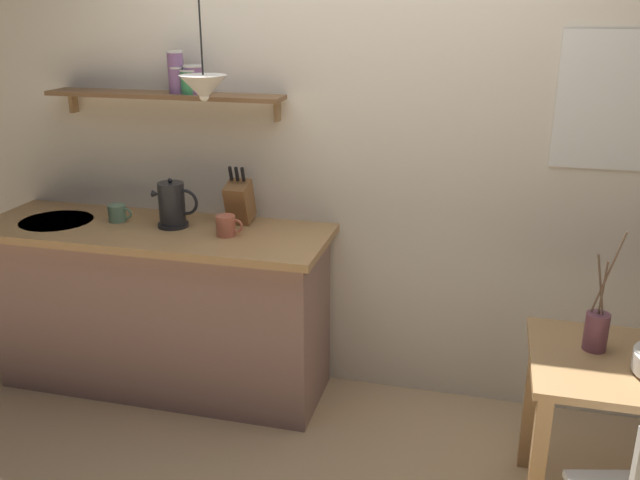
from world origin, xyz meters
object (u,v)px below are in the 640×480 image
at_px(coffee_mug_by_sink, 118,213).
at_px(coffee_mug_spare, 226,226).
at_px(twig_vase, 596,330).
at_px(knife_block, 240,201).
at_px(electric_kettle, 173,205).
at_px(pendant_lamp, 204,88).
at_px(dining_table, 635,396).

xyz_separation_m(coffee_mug_by_sink, coffee_mug_spare, (0.64, -0.08, 0.01)).
height_order(twig_vase, knife_block, knife_block).
relative_size(electric_kettle, coffee_mug_by_sink, 1.94).
xyz_separation_m(twig_vase, knife_block, (-1.69, 0.58, 0.24)).
height_order(electric_kettle, coffee_mug_by_sink, electric_kettle).
relative_size(coffee_mug_by_sink, pendant_lamp, 0.21).
distance_m(coffee_mug_spare, pendant_lamp, 0.68).
bearing_deg(pendant_lamp, electric_kettle, 153.19).
distance_m(twig_vase, coffee_mug_by_sink, 2.38).
height_order(twig_vase, electric_kettle, twig_vase).
distance_m(dining_table, coffee_mug_by_sink, 2.58).
bearing_deg(knife_block, dining_table, -19.53).
relative_size(electric_kettle, knife_block, 0.82).
bearing_deg(dining_table, electric_kettle, 166.30).
distance_m(dining_table, knife_block, 2.02).
bearing_deg(coffee_mug_by_sink, dining_table, -12.21).
relative_size(dining_table, electric_kettle, 3.17).
bearing_deg(pendant_lamp, dining_table, -11.71).
relative_size(twig_vase, coffee_mug_spare, 3.64).
xyz_separation_m(coffee_mug_by_sink, pendant_lamp, (0.59, -0.15, 0.68)).
bearing_deg(coffee_mug_by_sink, electric_kettle, -1.92).
relative_size(dining_table, twig_vase, 1.61).
bearing_deg(pendant_lamp, twig_vase, -10.34).
xyz_separation_m(dining_table, pendant_lamp, (-1.90, 0.39, 1.07)).
bearing_deg(electric_kettle, twig_vase, -12.70).
xyz_separation_m(twig_vase, pendant_lamp, (-1.74, 0.32, 0.84)).
xyz_separation_m(electric_kettle, knife_block, (0.31, 0.13, 0.01)).
height_order(dining_table, pendant_lamp, pendant_lamp).
relative_size(twig_vase, pendant_lamp, 0.82).
relative_size(dining_table, coffee_mug_spare, 5.87).
bearing_deg(knife_block, coffee_mug_by_sink, -169.56).
bearing_deg(pendant_lamp, coffee_mug_spare, 52.49).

